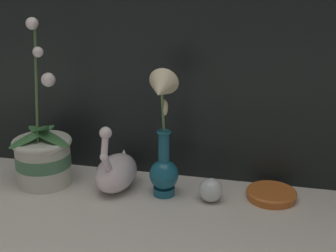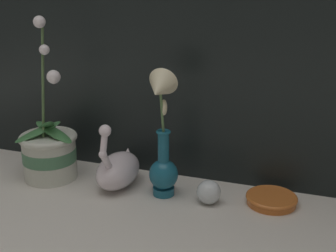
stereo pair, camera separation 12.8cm
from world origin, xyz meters
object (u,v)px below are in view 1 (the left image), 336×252
object	(u,v)px
orchid_potted_plant	(43,155)
swan_figurine	(116,171)
amber_dish	(271,194)
glass_sphere	(211,190)
blue_vase	(163,143)

from	to	relation	value
orchid_potted_plant	swan_figurine	bearing A→B (deg)	4.14
orchid_potted_plant	amber_dish	size ratio (longest dim) A/B	3.47
swan_figurine	glass_sphere	world-z (taller)	swan_figurine
glass_sphere	blue_vase	bearing A→B (deg)	-179.47
orchid_potted_plant	swan_figurine	xyz separation A→B (m)	(0.22, 0.02, -0.03)
glass_sphere	amber_dish	size ratio (longest dim) A/B	0.48
blue_vase	amber_dish	size ratio (longest dim) A/B	2.62
swan_figurine	glass_sphere	bearing A→B (deg)	-3.86
orchid_potted_plant	blue_vase	distance (m)	0.37
amber_dish	swan_figurine	bearing A→B (deg)	-175.59
blue_vase	orchid_potted_plant	bearing A→B (deg)	179.36
orchid_potted_plant	amber_dish	distance (m)	0.67
blue_vase	amber_dish	world-z (taller)	blue_vase
orchid_potted_plant	blue_vase	world-z (taller)	orchid_potted_plant
swan_figurine	blue_vase	size ratio (longest dim) A/B	0.58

